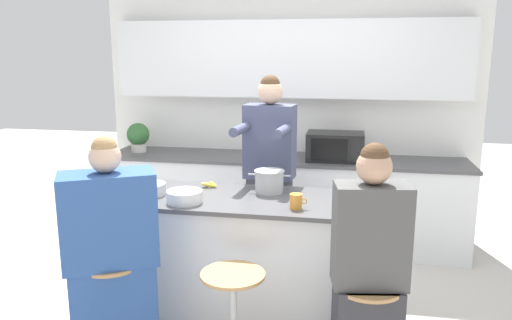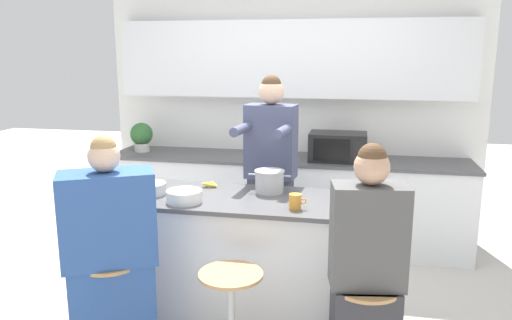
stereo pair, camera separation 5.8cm
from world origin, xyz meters
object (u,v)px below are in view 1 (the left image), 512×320
at_px(bar_stool_leftmost, 114,308).
at_px(potted_plant, 138,136).
at_px(coffee_cup_far, 347,195).
at_px(juice_carton, 353,201).
at_px(banana_bunch, 209,184).
at_px(person_wrapped_blanket, 112,262).
at_px(kitchen_island, 254,260).
at_px(coffee_cup_near, 296,201).
at_px(person_seated_near, 368,284).
at_px(person_cooking, 269,183).
at_px(fruit_bowl, 184,197).
at_px(cooking_pot, 269,181).
at_px(microwave, 335,146).

distance_m(bar_stool_leftmost, potted_plant, 2.38).
xyz_separation_m(coffee_cup_far, juice_carton, (0.04, -0.31, 0.05)).
bearing_deg(banana_bunch, person_wrapped_blanket, -113.02).
height_order(person_wrapped_blanket, coffee_cup_far, person_wrapped_blanket).
bearing_deg(kitchen_island, banana_bunch, 150.39).
distance_m(person_wrapped_blanket, coffee_cup_near, 1.18).
bearing_deg(coffee_cup_far, person_seated_near, -79.36).
distance_m(person_cooking, banana_bunch, 0.56).
height_order(kitchen_island, bar_stool_leftmost, kitchen_island).
xyz_separation_m(banana_bunch, juice_carton, (1.04, -0.47, 0.07)).
distance_m(person_cooking, fruit_bowl, 0.92).
distance_m(person_wrapped_blanket, coffee_cup_far, 1.56).
bearing_deg(fruit_bowl, coffee_cup_far, 12.83).
relative_size(coffee_cup_near, banana_bunch, 0.81).
relative_size(person_cooking, cooking_pot, 5.71).
bearing_deg(person_cooking, microwave, 65.73).
height_order(coffee_cup_near, coffee_cup_far, coffee_cup_near).
bearing_deg(juice_carton, microwave, 95.34).
relative_size(cooking_pot, microwave, 0.57).
xyz_separation_m(bar_stool_leftmost, coffee_cup_near, (1.06, 0.44, 0.61)).
bearing_deg(cooking_pot, banana_bunch, 173.80).
height_order(bar_stool_leftmost, banana_bunch, banana_bunch).
distance_m(fruit_bowl, potted_plant, 2.02).
bearing_deg(juice_carton, potted_plant, 140.52).
relative_size(bar_stool_leftmost, person_seated_near, 0.46).
bearing_deg(potted_plant, bar_stool_leftmost, -70.84).
relative_size(bar_stool_leftmost, fruit_bowl, 2.78).
relative_size(person_seated_near, coffee_cup_near, 12.89).
relative_size(coffee_cup_near, microwave, 0.21).
bearing_deg(fruit_bowl, person_cooking, 61.38).
xyz_separation_m(fruit_bowl, potted_plant, (-1.07, 1.71, 0.10)).
height_order(person_wrapped_blanket, fruit_bowl, person_wrapped_blanket).
bearing_deg(person_wrapped_blanket, fruit_bowl, 27.04).
distance_m(fruit_bowl, microwave, 1.91).
bearing_deg(person_wrapped_blanket, kitchen_island, 12.25).
distance_m(cooking_pot, microwave, 1.38).
bearing_deg(coffee_cup_near, juice_carton, -11.24).
distance_m(coffee_cup_near, microwave, 1.68).
distance_m(person_seated_near, microwave, 2.17).
height_order(person_cooking, coffee_cup_far, person_cooking).
height_order(kitchen_island, potted_plant, potted_plant).
xyz_separation_m(bar_stool_leftmost, person_wrapped_blanket, (0.01, -0.01, 0.31)).
relative_size(person_cooking, potted_plant, 5.75).
height_order(person_cooking, banana_bunch, person_cooking).
height_order(person_seated_near, fruit_bowl, person_seated_near).
bearing_deg(microwave, juice_carton, -84.66).
bearing_deg(microwave, coffee_cup_far, -84.97).
bearing_deg(coffee_cup_far, kitchen_island, -175.28).
distance_m(cooking_pot, potted_plant, 2.09).
relative_size(coffee_cup_far, juice_carton, 0.60).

